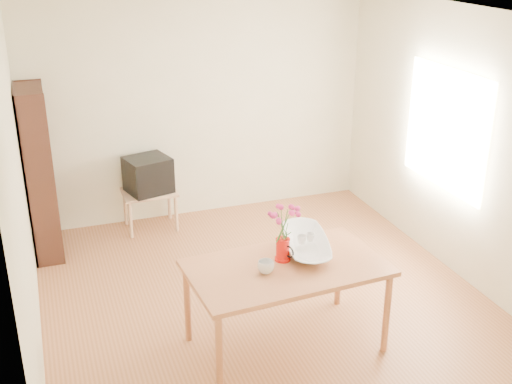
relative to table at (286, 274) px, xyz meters
name	(u,v)px	position (x,y,z in m)	size (l,w,h in m)	color
room	(271,171)	(0.11, 0.66, 0.62)	(4.50, 4.50, 4.50)	#945834
table	(286,274)	(0.00, 0.00, 0.00)	(1.61, 0.99, 0.75)	#A75F39
tv_stand	(150,197)	(-0.62, 2.63, -0.29)	(0.60, 0.45, 0.46)	tan
bookshelf	(40,179)	(-1.77, 2.41, 0.16)	(0.28, 0.70, 1.80)	black
pitcher	(283,250)	(0.01, 0.10, 0.16)	(0.13, 0.20, 0.19)	red
flowers	(283,222)	(0.00, 0.10, 0.41)	(0.22, 0.22, 0.31)	#EE388F
mug	(266,267)	(-0.19, -0.05, 0.12)	(0.13, 0.13, 0.10)	white
bowl	(307,220)	(0.27, 0.23, 0.33)	(0.54, 0.54, 0.51)	white
teacup_a	(302,227)	(0.23, 0.23, 0.28)	(0.07, 0.07, 0.06)	white
teacup_b	(311,224)	(0.31, 0.25, 0.27)	(0.06, 0.06, 0.06)	white
television	(148,174)	(-0.62, 2.64, -0.01)	(0.55, 0.53, 0.40)	black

